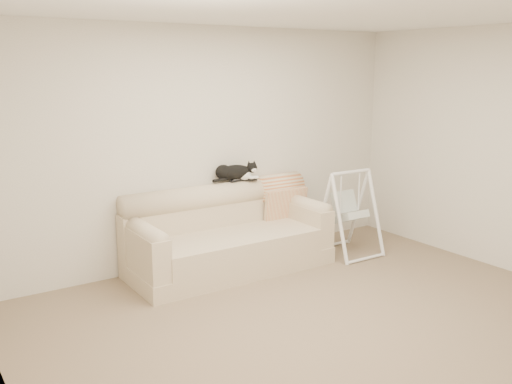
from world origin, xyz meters
TOP-DOWN VIEW (x-y plane):
  - ground_plane at (0.00, 0.00)m, footprint 5.00×5.00m
  - room_shell at (0.00, 0.00)m, footprint 5.04×4.04m
  - sofa at (-0.01, 1.62)m, footprint 2.20×0.93m
  - remote_a at (0.28, 1.86)m, footprint 0.19×0.07m
  - remote_b at (0.43, 1.82)m, footprint 0.17×0.12m
  - tuxedo_cat at (0.26, 1.87)m, footprint 0.56×0.29m
  - throw_blanket at (0.85, 1.84)m, footprint 0.57×0.38m
  - baby_swing at (1.44, 1.26)m, footprint 0.61×0.65m

SIDE VIEW (x-z plane):
  - ground_plane at x=0.00m, z-range 0.00..0.00m
  - sofa at x=-0.01m, z-range -0.10..0.80m
  - baby_swing at x=1.44m, z-range 0.00..1.00m
  - throw_blanket at x=0.85m, z-range 0.44..1.01m
  - remote_b at x=0.43m, z-range 0.90..0.92m
  - remote_a at x=0.28m, z-range 0.90..0.92m
  - tuxedo_cat at x=0.26m, z-range 0.89..1.11m
  - room_shell at x=0.00m, z-range 0.23..2.83m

